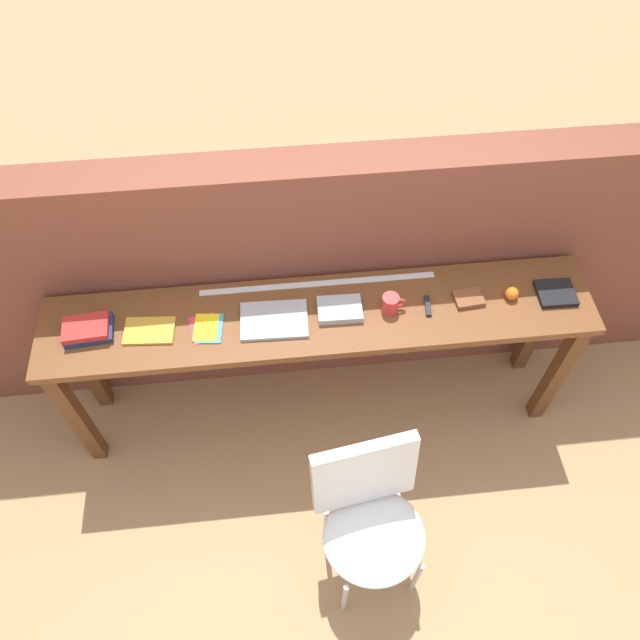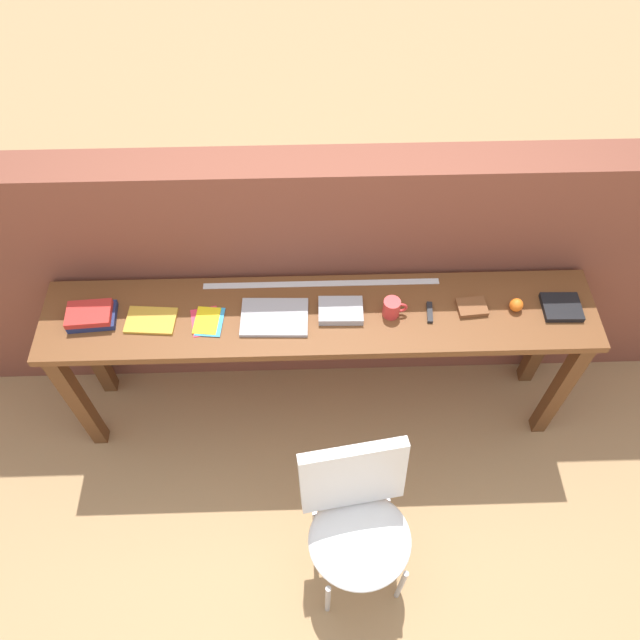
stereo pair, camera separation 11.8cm
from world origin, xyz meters
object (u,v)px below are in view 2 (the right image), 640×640
object	(u,v)px
magazine_cycling	(151,320)
book_repair_rightmost	(562,307)
book_open_centre	(274,317)
multitool_folded	(430,312)
leather_journal_brown	(472,307)
chair_white_moulded	(357,518)
book_stack_leftmost	(91,315)
mug	(392,308)
pamphlet_pile_colourful	(207,321)
sports_ball_small	(516,305)

from	to	relation	value
magazine_cycling	book_repair_rightmost	xyz separation A→B (m)	(1.84, 0.02, 0.01)
book_open_centre	multitool_folded	world-z (taller)	book_open_centre
leather_journal_brown	magazine_cycling	bearing A→B (deg)	176.41
book_open_centre	book_repair_rightmost	bearing A→B (deg)	2.54
chair_white_moulded	multitool_folded	world-z (taller)	multitool_folded
multitool_folded	leather_journal_brown	bearing A→B (deg)	6.03
book_stack_leftmost	magazine_cycling	size ratio (longest dim) A/B	0.99
mug	book_repair_rightmost	bearing A→B (deg)	0.42
leather_journal_brown	pamphlet_pile_colourful	bearing A→B (deg)	177.11
magazine_cycling	sports_ball_small	xyz separation A→B (m)	(1.63, 0.02, 0.02)
leather_journal_brown	book_repair_rightmost	size ratio (longest dim) A/B	0.76
multitool_folded	leather_journal_brown	distance (m)	0.19
book_stack_leftmost	magazine_cycling	distance (m)	0.26
book_repair_rightmost	book_stack_leftmost	bearing A→B (deg)	-178.77
book_stack_leftmost	sports_ball_small	xyz separation A→B (m)	(1.89, 0.00, 0.00)
magazine_cycling	book_open_centre	world-z (taller)	book_open_centre
magazine_cycling	mug	xyz separation A→B (m)	(1.07, 0.01, 0.04)
book_stack_leftmost	book_repair_rightmost	distance (m)	2.10
chair_white_moulded	sports_ball_small	size ratio (longest dim) A/B	14.60
book_open_centre	magazine_cycling	bearing A→B (deg)	-178.21
sports_ball_small	book_repair_rightmost	xyz separation A→B (m)	(0.21, -0.01, -0.02)
book_stack_leftmost	sports_ball_small	world-z (taller)	same
book_open_centre	pamphlet_pile_colourful	bearing A→B (deg)	-176.38
chair_white_moulded	sports_ball_small	world-z (taller)	sports_ball_small
mug	leather_journal_brown	xyz separation A→B (m)	(0.36, 0.02, -0.03)
book_repair_rightmost	leather_journal_brown	bearing A→B (deg)	179.63
pamphlet_pile_colourful	sports_ball_small	bearing A→B (deg)	1.28
leather_journal_brown	book_repair_rightmost	bearing A→B (deg)	-6.41
book_open_centre	sports_ball_small	size ratio (longest dim) A/B	4.87
multitool_folded	leather_journal_brown	size ratio (longest dim) A/B	0.85
chair_white_moulded	pamphlet_pile_colourful	size ratio (longest dim) A/B	5.14
pamphlet_pile_colourful	leather_journal_brown	distance (m)	1.18
chair_white_moulded	book_open_centre	bearing A→B (deg)	113.12
pamphlet_pile_colourful	leather_journal_brown	xyz separation A→B (m)	(1.18, 0.04, 0.01)
chair_white_moulded	mug	size ratio (longest dim) A/B	8.10
multitool_folded	chair_white_moulded	bearing A→B (deg)	-114.19
mug	multitool_folded	distance (m)	0.18
mug	leather_journal_brown	size ratio (longest dim) A/B	0.85
book_repair_rightmost	multitool_folded	bearing A→B (deg)	-177.87
multitool_folded	sports_ball_small	size ratio (longest dim) A/B	1.80
chair_white_moulded	mug	bearing A→B (deg)	76.91
chair_white_moulded	multitool_folded	size ratio (longest dim) A/B	8.10
chair_white_moulded	leather_journal_brown	world-z (taller)	leather_journal_brown
chair_white_moulded	sports_ball_small	xyz separation A→B (m)	(0.74, 0.81, 0.38)
magazine_cycling	leather_journal_brown	xyz separation A→B (m)	(1.43, 0.03, 0.01)
chair_white_moulded	book_repair_rightmost	distance (m)	1.30
mug	book_stack_leftmost	bearing A→B (deg)	179.60
chair_white_moulded	magazine_cycling	xyz separation A→B (m)	(-0.88, 0.79, 0.36)
pamphlet_pile_colourful	book_stack_leftmost	bearing A→B (deg)	176.72
leather_journal_brown	mug	bearing A→B (deg)	178.07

